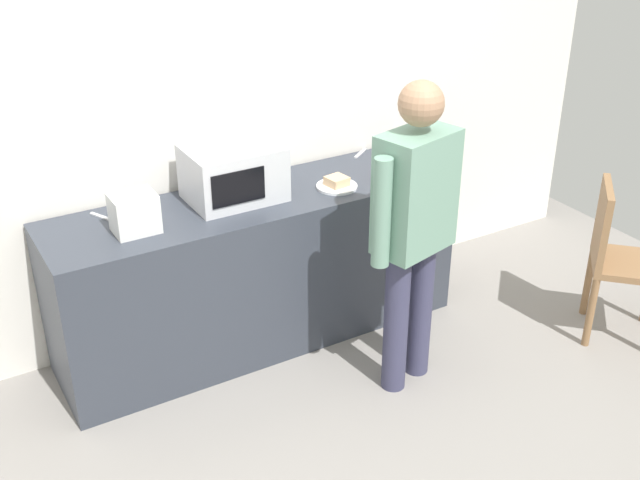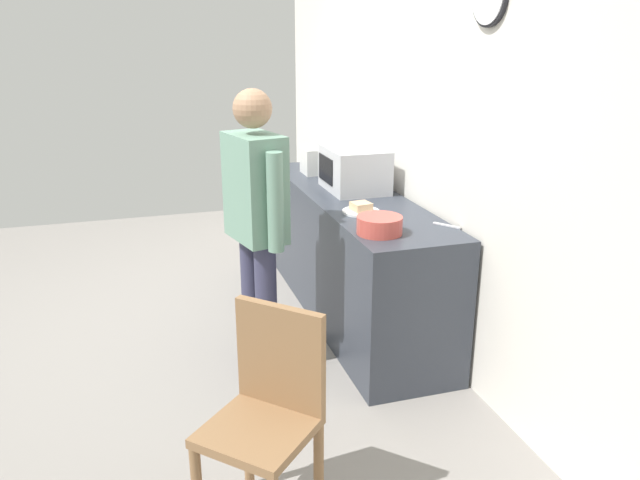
% 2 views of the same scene
% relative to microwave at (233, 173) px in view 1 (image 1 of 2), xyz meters
% --- Properties ---
extents(ground_plane, '(6.00, 6.00, 0.00)m').
position_rel_microwave_xyz_m(ground_plane, '(0.08, -1.27, -1.05)').
color(ground_plane, gray).
extents(back_wall, '(5.40, 0.13, 2.60)m').
position_rel_microwave_xyz_m(back_wall, '(0.08, 0.33, 0.25)').
color(back_wall, silver).
rests_on(back_wall, ground_plane).
extents(kitchen_counter, '(2.34, 0.62, 0.90)m').
position_rel_microwave_xyz_m(kitchen_counter, '(0.10, -0.05, -0.60)').
color(kitchen_counter, '#333842').
rests_on(kitchen_counter, ground_plane).
extents(microwave, '(0.50, 0.39, 0.30)m').
position_rel_microwave_xyz_m(microwave, '(0.00, 0.00, 0.00)').
color(microwave, silver).
rests_on(microwave, kitchen_counter).
extents(sandwich_plate, '(0.23, 0.23, 0.07)m').
position_rel_microwave_xyz_m(sandwich_plate, '(0.56, -0.16, -0.13)').
color(sandwich_plate, white).
rests_on(sandwich_plate, kitchen_counter).
extents(salad_bowl, '(0.26, 0.26, 0.10)m').
position_rel_microwave_xyz_m(salad_bowl, '(0.98, -0.21, -0.10)').
color(salad_bowl, '#C64C42').
rests_on(salad_bowl, kitchen_counter).
extents(toaster, '(0.22, 0.18, 0.20)m').
position_rel_microwave_xyz_m(toaster, '(-0.60, -0.11, -0.05)').
color(toaster, silver).
rests_on(toaster, kitchen_counter).
extents(fork_utensil, '(0.15, 0.11, 0.01)m').
position_rel_microwave_xyz_m(fork_utensil, '(0.97, 0.22, -0.15)').
color(fork_utensil, silver).
rests_on(fork_utensil, kitchen_counter).
extents(spoon_utensil, '(0.09, 0.16, 0.01)m').
position_rel_microwave_xyz_m(spoon_utensil, '(-0.70, 0.13, -0.15)').
color(spoon_utensil, silver).
rests_on(spoon_utensil, kitchen_counter).
extents(person_standing, '(0.57, 0.33, 1.68)m').
position_rel_microwave_xyz_m(person_standing, '(0.60, -0.83, -0.08)').
color(person_standing, '#373753').
rests_on(person_standing, ground_plane).
extents(wooden_chair, '(0.57, 0.57, 0.94)m').
position_rel_microwave_xyz_m(wooden_chair, '(1.90, -1.06, -0.53)').
color(wooden_chair, olive).
rests_on(wooden_chair, ground_plane).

